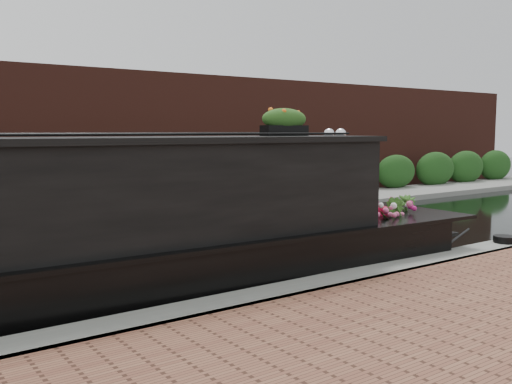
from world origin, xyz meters
TOP-DOWN VIEW (x-y plane):
  - ground at (0.00, 0.00)m, footprint 80.00×80.00m
  - near_bank_coping at (0.00, -3.30)m, footprint 40.00×0.60m
  - far_bank_path at (0.00, 4.20)m, footprint 40.00×2.40m
  - far_hedge at (0.00, 5.10)m, footprint 40.00×1.10m
  - far_brick_wall at (0.00, 7.20)m, footprint 40.00×1.00m
  - narrowboat at (-2.80, -1.83)m, footprint 12.05×2.62m
  - rope_fender at (3.62, -1.83)m, footprint 0.33×0.38m
  - coiled_mooring_rope at (4.18, -3.26)m, footprint 0.39×0.39m

SIDE VIEW (x-z plane):
  - ground at x=0.00m, z-range 0.00..0.00m
  - near_bank_coping at x=0.00m, z-range -0.25..0.25m
  - far_bank_path at x=0.00m, z-range -0.17..0.17m
  - far_hedge at x=0.00m, z-range -1.40..1.40m
  - far_brick_wall at x=0.00m, z-range -4.00..4.00m
  - rope_fender at x=3.62m, z-range 0.00..0.33m
  - coiled_mooring_rope at x=4.18m, z-range 0.25..0.37m
  - narrowboat at x=-2.80m, z-range -0.58..2.25m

